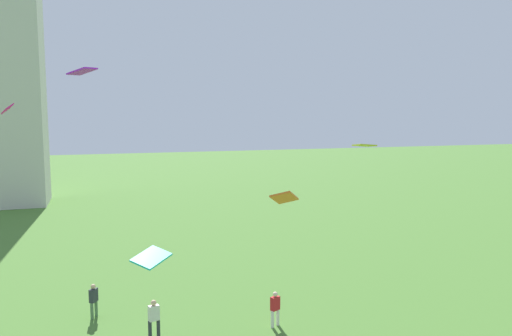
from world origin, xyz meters
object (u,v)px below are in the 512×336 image
kite_flying_3 (151,257)px  person_3 (154,317)px  person_0 (275,307)px  kite_flying_0 (82,71)px  person_4 (94,299)px  kite_flying_4 (364,145)px  kite_flying_2 (284,198)px  kite_flying_1 (7,109)px

kite_flying_3 → person_3: bearing=-141.7°
person_0 → kite_flying_0: 18.58m
person_3 → person_4: bearing=-66.6°
kite_flying_0 → kite_flying_4: 17.70m
person_0 → kite_flying_3: kite_flying_3 is taller
person_3 → person_4: 4.13m
person_3 → kite_flying_2: kite_flying_2 is taller
kite_flying_2 → kite_flying_0: bearing=-97.7°
kite_flying_4 → person_4: bearing=-83.1°
person_0 → person_4: 8.95m
person_3 → kite_flying_0: size_ratio=0.93×
kite_flying_3 → kite_flying_2: bearing=159.7°
person_0 → kite_flying_2: kite_flying_2 is taller
kite_flying_1 → kite_flying_2: 19.66m
kite_flying_0 → kite_flying_2: (9.44, -10.41, -6.69)m
kite_flying_0 → kite_flying_4: kite_flying_0 is taller
person_4 → kite_flying_2: (9.10, -2.33, 4.94)m
kite_flying_1 → kite_flying_3: (7.37, -16.08, -5.88)m
person_0 → person_4: size_ratio=0.99×
kite_flying_0 → kite_flying_1: 5.81m
kite_flying_2 → person_0: bearing=4.9°
person_3 → kite_flying_1: (-7.63, 13.83, 9.28)m
kite_flying_0 → kite_flying_1: size_ratio=1.57×
kite_flying_3 → kite_flying_4: (12.24, 5.07, 3.83)m
person_3 → kite_flying_4: kite_flying_4 is taller
kite_flying_2 → kite_flying_3: kite_flying_2 is taller
person_3 → person_0: bearing=160.4°
kite_flying_1 → kite_flying_2: bearing=-159.3°
kite_flying_1 → kite_flying_3: bearing=177.8°
person_3 → kite_flying_4: 14.28m
kite_flying_3 → person_0: bearing=152.2°
person_3 → kite_flying_0: (-2.93, 11.30, 11.58)m
person_3 → kite_flying_1: size_ratio=1.46×
kite_flying_3 → kite_flying_4: kite_flying_4 is taller
person_3 → kite_flying_1: 18.32m
person_0 → person_3: (-5.59, 0.41, 0.06)m
person_0 → kite_flying_1: bearing=-74.0°
person_3 → person_4: size_ratio=1.05×
kite_flying_0 → kite_flying_2: 15.56m
person_0 → kite_flying_4: kite_flying_4 is taller
person_4 → kite_flying_3: bearing=-126.0°
kite_flying_3 → kite_flying_4: bearing=157.3°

